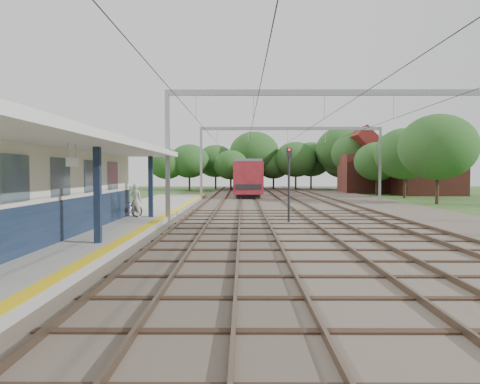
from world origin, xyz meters
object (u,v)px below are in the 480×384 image
object	(u,v)px
train	(247,176)
signal_post	(289,178)
person	(136,200)
bicycle	(128,208)

from	to	relation	value
train	signal_post	distance (m)	39.04
person	bicycle	xyz separation A→B (m)	(-0.44, 0.00, -0.40)
signal_post	bicycle	bearing A→B (deg)	172.58
person	bicycle	size ratio (longest dim) A/B	1.10
signal_post	train	bearing A→B (deg)	86.26
person	signal_post	world-z (taller)	signal_post
bicycle	train	xyz separation A→B (m)	(6.62, 38.86, 1.35)
bicycle	signal_post	bearing A→B (deg)	-84.45
bicycle	train	size ratio (longest dim) A/B	0.04
bicycle	train	bearing A→B (deg)	-3.15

